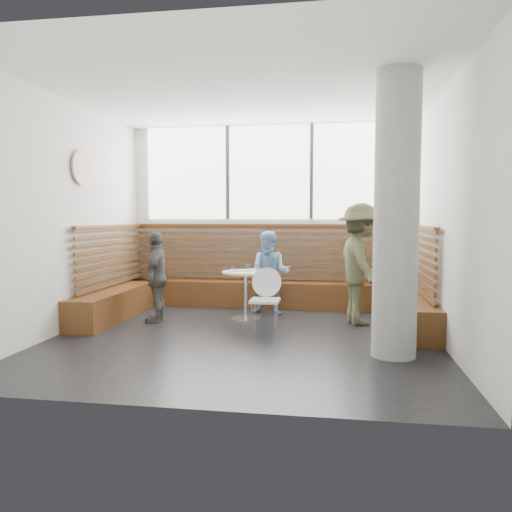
% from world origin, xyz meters
% --- Properties ---
extents(room, '(5.00, 5.00, 3.20)m').
position_xyz_m(room, '(0.00, 0.00, 1.60)').
color(room, silver).
rests_on(room, ground).
extents(booth, '(5.00, 2.50, 1.44)m').
position_xyz_m(booth, '(0.00, 1.77, 0.41)').
color(booth, '#4C2C13').
rests_on(booth, ground).
extents(concrete_column, '(0.50, 0.50, 3.20)m').
position_xyz_m(concrete_column, '(1.85, -0.60, 1.60)').
color(concrete_column, gray).
rests_on(concrete_column, ground).
extents(wall_art, '(0.03, 0.50, 0.50)m').
position_xyz_m(wall_art, '(-2.46, 0.40, 2.30)').
color(wall_art, white).
rests_on(wall_art, room).
extents(cafe_table, '(0.73, 0.73, 0.75)m').
position_xyz_m(cafe_table, '(-0.18, 1.12, 0.54)').
color(cafe_table, silver).
rests_on(cafe_table, ground).
extents(cafe_chair, '(0.42, 0.41, 0.87)m').
position_xyz_m(cafe_chair, '(0.22, 0.47, 0.51)').
color(cafe_chair, white).
rests_on(cafe_chair, ground).
extents(adult_man, '(0.96, 1.29, 1.79)m').
position_xyz_m(adult_man, '(1.54, 1.09, 0.89)').
color(adult_man, '#494D33').
rests_on(adult_man, ground).
extents(child_back, '(0.71, 0.57, 1.36)m').
position_xyz_m(child_back, '(0.14, 1.61, 0.68)').
color(child_back, '#7BAAD6').
rests_on(child_back, ground).
extents(child_left, '(0.43, 0.83, 1.37)m').
position_xyz_m(child_left, '(-1.49, 0.79, 0.68)').
color(child_left, '#524F4A').
rests_on(child_left, ground).
extents(plate_near, '(0.21, 0.21, 0.01)m').
position_xyz_m(plate_near, '(-0.26, 1.21, 0.76)').
color(plate_near, white).
rests_on(plate_near, cafe_table).
extents(plate_far, '(0.22, 0.22, 0.02)m').
position_xyz_m(plate_far, '(-0.14, 1.31, 0.76)').
color(plate_far, white).
rests_on(plate_far, cafe_table).
extents(glass_left, '(0.06, 0.06, 0.10)m').
position_xyz_m(glass_left, '(-0.36, 1.07, 0.80)').
color(glass_left, white).
rests_on(glass_left, cafe_table).
extents(glass_mid, '(0.07, 0.07, 0.11)m').
position_xyz_m(glass_mid, '(-0.13, 1.11, 0.81)').
color(glass_mid, white).
rests_on(glass_mid, cafe_table).
extents(glass_right, '(0.07, 0.07, 0.11)m').
position_xyz_m(glass_right, '(0.01, 1.15, 0.80)').
color(glass_right, white).
rests_on(glass_right, cafe_table).
extents(menu_card, '(0.24, 0.21, 0.00)m').
position_xyz_m(menu_card, '(-0.16, 0.91, 0.75)').
color(menu_card, '#A5C64C').
rests_on(menu_card, cafe_table).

